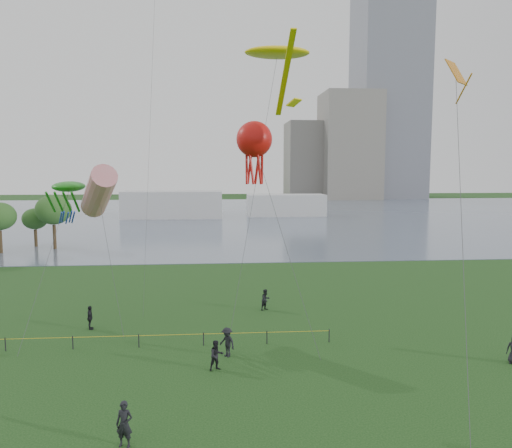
{
  "coord_description": "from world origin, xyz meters",
  "views": [
    {
      "loc": [
        -2.17,
        -17.37,
        11.07
      ],
      "look_at": [
        0.0,
        10.0,
        8.0
      ],
      "focal_mm": 35.0,
      "sensor_mm": 36.0,
      "label": 1
    }
  ],
  "objects": [
    {
      "name": "lake",
      "position": [
        0.0,
        100.0,
        0.02
      ],
      "size": [
        400.0,
        120.0,
        0.08
      ],
      "primitive_type": "cube",
      "color": "slate",
      "rests_on": "ground_plane"
    },
    {
      "name": "tower",
      "position": [
        62.0,
        168.0,
        60.0
      ],
      "size": [
        24.0,
        24.0,
        120.0
      ],
      "primitive_type": "cube",
      "color": "slate",
      "rests_on": "ground_plane"
    },
    {
      "name": "building_mid",
      "position": [
        46.0,
        162.0,
        19.0
      ],
      "size": [
        20.0,
        20.0,
        38.0
      ],
      "primitive_type": "cube",
      "color": "slate",
      "rests_on": "ground_plane"
    },
    {
      "name": "building_low",
      "position": [
        32.0,
        168.0,
        14.0
      ],
      "size": [
        16.0,
        18.0,
        28.0
      ],
      "primitive_type": "cube",
      "color": "slate",
      "rests_on": "ground_plane"
    },
    {
      "name": "pavilion_left",
      "position": [
        -12.0,
        95.0,
        3.0
      ],
      "size": [
        22.0,
        8.0,
        6.0
      ],
      "primitive_type": "cube",
      "color": "silver",
      "rests_on": "ground_plane"
    },
    {
      "name": "pavilion_right",
      "position": [
        14.0,
        98.0,
        2.5
      ],
      "size": [
        18.0,
        7.0,
        5.0
      ],
      "primitive_type": "cube",
      "color": "silver",
      "rests_on": "ground_plane"
    },
    {
      "name": "fence",
      "position": [
        -13.18,
        13.05,
        0.55
      ],
      "size": [
        24.07,
        0.07,
        1.05
      ],
      "color": "black",
      "rests_on": "ground_plane"
    },
    {
      "name": "spectator_a",
      "position": [
        -2.25,
        9.16,
        0.84
      ],
      "size": [
        1.0,
        0.9,
        1.67
      ],
      "primitive_type": "imported",
      "rotation": [
        0.0,
        0.0,
        0.4
      ],
      "color": "black",
      "rests_on": "ground_plane"
    },
    {
      "name": "spectator_b",
      "position": [
        -1.63,
        11.12,
        0.87
      ],
      "size": [
        1.25,
        1.27,
        1.75
      ],
      "primitive_type": "imported",
      "rotation": [
        0.0,
        0.0,
        -0.82
      ],
      "color": "black",
      "rests_on": "ground_plane"
    },
    {
      "name": "spectator_c",
      "position": [
        -10.94,
        16.84,
        0.83
      ],
      "size": [
        0.57,
        1.03,
        1.66
      ],
      "primitive_type": "imported",
      "rotation": [
        0.0,
        0.0,
        1.75
      ],
      "color": "black",
      "rests_on": "ground_plane"
    },
    {
      "name": "spectator_f",
      "position": [
        -5.91,
        1.83,
        0.93
      ],
      "size": [
        0.76,
        0.58,
        1.87
      ],
      "primitive_type": "imported",
      "rotation": [
        0.0,
        0.0,
        -0.21
      ],
      "color": "black",
      "rests_on": "ground_plane"
    },
    {
      "name": "spectator_g",
      "position": [
        1.6,
        20.62,
        0.83
      ],
      "size": [
        1.02,
        0.99,
        1.66
      ],
      "primitive_type": "imported",
      "rotation": [
        0.0,
        0.0,
        0.66
      ],
      "color": "black",
      "rests_on": "ground_plane"
    },
    {
      "name": "kite_stingray",
      "position": [
        2.21,
        18.71,
        19.14
      ],
      "size": [
        6.17,
        9.93,
        19.6
      ],
      "rotation": [
        0.0,
        0.0,
        -0.43
      ],
      "color": "#3F3F42"
    },
    {
      "name": "kite_windsock",
      "position": [
        -10.1,
        16.94,
        9.49
      ],
      "size": [
        4.22,
        5.03,
        11.36
      ],
      "rotation": [
        0.0,
        0.0,
        0.03
      ],
      "color": "#3F3F42"
    },
    {
      "name": "kite_creature",
      "position": [
        -12.62,
        18.97,
        9.74
      ],
      "size": [
        2.46,
        8.87,
        10.16
      ],
      "rotation": [
        0.0,
        0.0,
        -0.28
      ],
      "color": "#3F3F42"
    },
    {
      "name": "kite_octopus",
      "position": [
        0.3,
        15.08,
        12.87
      ],
      "size": [
        4.66,
        6.14,
        14.11
      ],
      "rotation": [
        0.0,
        0.0,
        -0.33
      ],
      "color": "#3F3F42"
    },
    {
      "name": "kite_delta",
      "position": [
        10.34,
        8.2,
        15.31
      ],
      "size": [
        5.17,
        12.29,
        16.77
      ],
      "rotation": [
        0.0,
        0.0,
        -0.08
      ],
      "color": "#3F3F42"
    }
  ]
}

